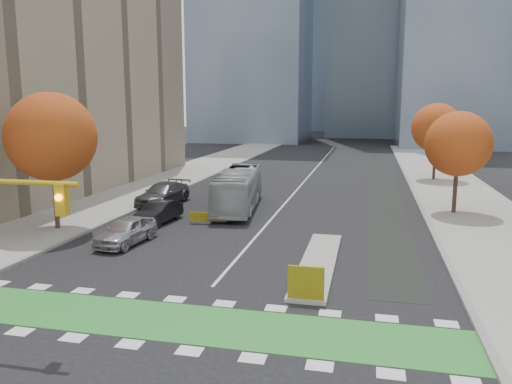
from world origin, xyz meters
The scene contains 17 objects.
ground centered at (0.00, 0.00, 0.00)m, with size 300.00×300.00×0.00m, color black.
sidewalk_west centered at (-13.50, 20.00, 0.07)m, with size 7.00×120.00×0.15m, color gray.
sidewalk_east centered at (13.50, 20.00, 0.07)m, with size 7.00×120.00×0.15m, color gray.
curb_west centered at (-10.00, 20.00, 0.07)m, with size 0.30×120.00×0.16m, color gray.
curb_east centered at (10.00, 20.00, 0.07)m, with size 0.30×120.00×0.16m, color gray.
bike_crossing centered at (0.00, 1.50, 0.01)m, with size 20.00×3.00×0.01m, color #2B842F.
centre_line centered at (0.00, 40.00, 0.01)m, with size 0.15×70.00×0.01m, color silver.
bike_lane_paint centered at (7.50, 30.00, 0.01)m, with size 2.50×50.00×0.01m, color black.
median_island centered at (4.00, 9.00, 0.08)m, with size 1.60×10.00×0.16m, color gray.
hazard_board centered at (4.00, 4.20, 0.80)m, with size 1.40×0.12×1.30m, color yellow.
tree_west centered at (-12.00, 12.00, 5.62)m, with size 5.20×5.20×8.22m.
tree_east_near centered at (12.00, 22.00, 4.86)m, with size 4.40×4.40×7.08m.
tree_east_far centered at (12.50, 38.00, 5.24)m, with size 4.80×4.80×7.65m.
bus centered at (-3.00, 20.59, 1.46)m, with size 2.45×10.47×2.92m, color #9BA1A3.
parked_car_a centered at (-6.52, 10.16, 0.74)m, with size 1.74×4.34×1.48m, color #A7A6AC.
parked_car_b centered at (-6.85, 15.16, 0.70)m, with size 1.47×4.22×1.39m, color black.
parked_car_c centered at (-9.00, 20.87, 0.81)m, with size 2.28×5.61×1.63m, color #454549.
Camera 1 is at (6.17, -13.85, 7.48)m, focal length 35.00 mm.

